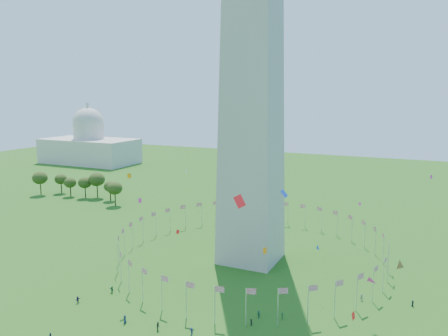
# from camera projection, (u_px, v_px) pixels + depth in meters

# --- Properties ---
(flag_ring) EXTENTS (80.24, 80.24, 9.00)m
(flag_ring) POSITION_uv_depth(u_px,v_px,m) (251.00, 245.00, 134.69)
(flag_ring) COLOR silver
(flag_ring) RESTS_ON ground
(capitol_building) EXTENTS (70.00, 35.00, 46.00)m
(capitol_building) POSITION_uv_depth(u_px,v_px,m) (89.00, 132.00, 322.66)
(capitol_building) COLOR beige
(capitol_building) RESTS_ON ground
(kites_aloft) EXTENTS (92.52, 79.68, 31.38)m
(kites_aloft) POSITION_uv_depth(u_px,v_px,m) (279.00, 237.00, 99.55)
(kites_aloft) COLOR #CC2699
(kites_aloft) RESTS_ON ground
(tree_line_west) EXTENTS (55.66, 16.23, 12.35)m
(tree_line_west) POSITION_uv_depth(u_px,v_px,m) (81.00, 187.00, 214.92)
(tree_line_west) COLOR #3C541C
(tree_line_west) RESTS_ON ground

